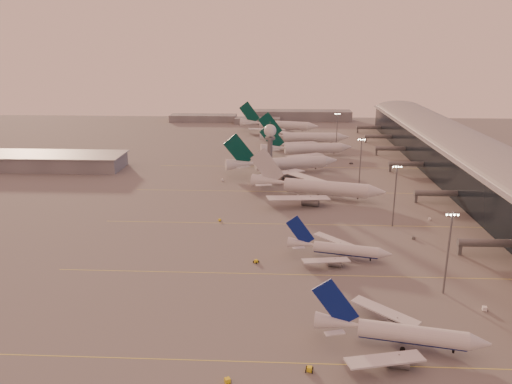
{
  "coord_description": "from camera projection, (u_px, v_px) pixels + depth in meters",
  "views": [
    {
      "loc": [
        10.0,
        -132.38,
        70.02
      ],
      "look_at": [
        0.58,
        62.5,
        10.98
      ],
      "focal_mm": 35.0,
      "sensor_mm": 36.0,
      "label": 1
    }
  ],
  "objects": [
    {
      "name": "ground",
      "position": [
        244.0,
        289.0,
        147.3
      ],
      "size": [
        700.0,
        700.0,
        0.0
      ],
      "primitive_type": "plane",
      "color": "#605D5D",
      "rests_on": "ground"
    },
    {
      "name": "taxiway_markings",
      "position": [
        329.0,
        224.0,
        199.45
      ],
      "size": [
        180.0,
        185.25,
        0.02
      ],
      "color": "#E6E051",
      "rests_on": "ground"
    },
    {
      "name": "terminal",
      "position": [
        479.0,
        168.0,
        244.52
      ],
      "size": [
        57.0,
        362.0,
        23.04
      ],
      "color": "black",
      "rests_on": "ground"
    },
    {
      "name": "hangar",
      "position": [
        52.0,
        161.0,
        285.44
      ],
      "size": [
        82.0,
        27.0,
        8.5
      ],
      "color": "slate",
      "rests_on": "ground"
    },
    {
      "name": "radar_tower",
      "position": [
        270.0,
        141.0,
        255.73
      ],
      "size": [
        6.4,
        6.4,
        31.1
      ],
      "color": "slate",
      "rests_on": "ground"
    },
    {
      "name": "mast_a",
      "position": [
        448.0,
        249.0,
        140.64
      ],
      "size": [
        3.6,
        0.56,
        25.0
      ],
      "color": "slate",
      "rests_on": "ground"
    },
    {
      "name": "mast_b",
      "position": [
        395.0,
        193.0,
        193.36
      ],
      "size": [
        3.6,
        0.56,
        25.0
      ],
      "color": "slate",
      "rests_on": "ground"
    },
    {
      "name": "mast_c",
      "position": [
        360.0,
        160.0,
        246.18
      ],
      "size": [
        3.6,
        0.56,
        25.0
      ],
      "color": "slate",
      "rests_on": "ground"
    },
    {
      "name": "mast_d",
      "position": [
        337.0,
        129.0,
        332.31
      ],
      "size": [
        3.6,
        0.56,
        25.0
      ],
      "color": "slate",
      "rests_on": "ground"
    },
    {
      "name": "distant_horizon",
      "position": [
        272.0,
        117.0,
        456.9
      ],
      "size": [
        165.0,
        37.5,
        9.0
      ],
      "color": "slate",
      "rests_on": "ground"
    },
    {
      "name": "narrowbody_near",
      "position": [
        399.0,
        336.0,
        118.0
      ],
      "size": [
        40.97,
        32.4,
        16.16
      ],
      "color": "silver",
      "rests_on": "ground"
    },
    {
      "name": "narrowbody_mid",
      "position": [
        338.0,
        251.0,
        167.07
      ],
      "size": [
        35.06,
        27.66,
        13.91
      ],
      "color": "silver",
      "rests_on": "ground"
    },
    {
      "name": "widebody_white",
      "position": [
        317.0,
        190.0,
        231.4
      ],
      "size": [
        62.32,
        49.33,
        22.35
      ],
      "color": "silver",
      "rests_on": "ground"
    },
    {
      "name": "greentail_a",
      "position": [
        283.0,
        166.0,
        274.92
      ],
      "size": [
        63.09,
        50.25,
        23.5
      ],
      "color": "silver",
      "rests_on": "ground"
    },
    {
      "name": "greentail_b",
      "position": [
        307.0,
        151.0,
        315.2
      ],
      "size": [
        59.24,
        47.43,
        21.69
      ],
      "color": "silver",
      "rests_on": "ground"
    },
    {
      "name": "greentail_c",
      "position": [
        304.0,
        139.0,
        350.6
      ],
      "size": [
        63.67,
        51.4,
        23.12
      ],
      "color": "silver",
      "rests_on": "ground"
    },
    {
      "name": "greentail_d",
      "position": [
        279.0,
        127.0,
        401.07
      ],
      "size": [
        64.1,
        51.18,
        23.66
      ],
      "color": "silver",
      "rests_on": "ground"
    },
    {
      "name": "gsv_truck_a",
      "position": [
        230.0,
        378.0,
        106.39
      ],
      "size": [
        6.33,
        4.77,
        2.43
      ],
      "color": "yellow",
      "rests_on": "ground"
    },
    {
      "name": "gsv_tug_near",
      "position": [
        309.0,
        369.0,
        110.17
      ],
      "size": [
        2.87,
        4.13,
        1.09
      ],
      "color": "yellow",
      "rests_on": "ground"
    },
    {
      "name": "gsv_catering_a",
      "position": [
        486.0,
        303.0,
        134.49
      ],
      "size": [
        6.02,
        3.41,
        4.67
      ],
      "color": "white",
      "rests_on": "ground"
    },
    {
      "name": "gsv_tug_mid",
      "position": [
        256.0,
        261.0,
        164.28
      ],
      "size": [
        3.94,
        3.75,
        0.98
      ],
      "color": "yellow",
      "rests_on": "ground"
    },
    {
      "name": "gsv_truck_b",
      "position": [
        415.0,
        236.0,
        183.91
      ],
      "size": [
        5.69,
        2.37,
        2.25
      ],
      "color": "#595C5E",
      "rests_on": "ground"
    },
    {
      "name": "gsv_truck_c",
      "position": [
        221.0,
        219.0,
        202.38
      ],
      "size": [
        4.96,
        3.7,
        1.9
      ],
      "color": "yellow",
      "rests_on": "ground"
    },
    {
      "name": "gsv_catering_b",
      "position": [
        430.0,
        216.0,
        203.1
      ],
      "size": [
        4.68,
        2.67,
        3.63
      ],
      "color": "white",
      "rests_on": "ground"
    },
    {
      "name": "gsv_tug_far",
      "position": [
        298.0,
        195.0,
        234.69
      ],
      "size": [
        3.59,
        3.57,
        0.9
      ],
      "color": "white",
      "rests_on": "ground"
    },
    {
      "name": "gsv_truck_d",
      "position": [
        222.0,
        179.0,
        261.14
      ],
      "size": [
        3.81,
        5.47,
        2.08
      ],
      "color": "white",
      "rests_on": "ground"
    },
    {
      "name": "gsv_tug_hangar",
      "position": [
        351.0,
        163.0,
        296.49
      ],
      "size": [
        4.1,
        3.49,
        1.01
      ],
      "color": "#595C5E",
      "rests_on": "ground"
    }
  ]
}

